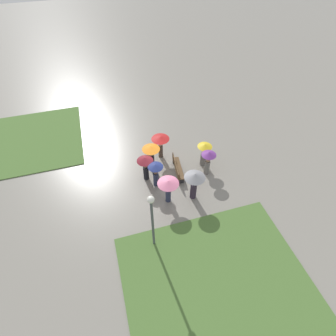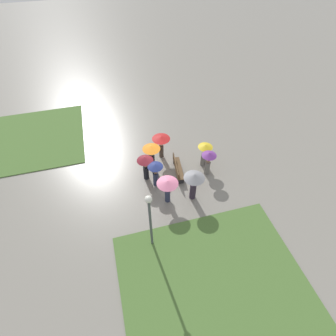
{
  "view_description": "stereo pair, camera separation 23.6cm",
  "coord_description": "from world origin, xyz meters",
  "px_view_note": "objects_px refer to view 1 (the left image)",
  "views": [
    {
      "loc": [
        -10.76,
        2.66,
        12.27
      ],
      "look_at": [
        -0.28,
        -0.44,
        0.97
      ],
      "focal_mm": 28.0,
      "sensor_mm": 36.0,
      "label": 1
    },
    {
      "loc": [
        -10.83,
        2.43,
        12.27
      ],
      "look_at": [
        -0.28,
        -0.44,
        0.97
      ],
      "focal_mm": 28.0,
      "sensor_mm": 36.0,
      "label": 2
    }
  ],
  "objects_px": {
    "crowd_person_grey": "(194,180)",
    "crowd_person_pink": "(168,186)",
    "crowd_person_purple": "(208,159)",
    "crowd_person_navy": "(156,172)",
    "crowd_person_orange": "(151,152)",
    "crowd_person_maroon": "(145,163)",
    "lamp_post": "(152,216)",
    "park_bench": "(177,168)",
    "crowd_person_red": "(160,141)",
    "crowd_person_yellow": "(204,152)"
  },
  "relations": [
    {
      "from": "lamp_post",
      "to": "crowd_person_pink",
      "type": "bearing_deg",
      "value": -31.12
    },
    {
      "from": "crowd_person_maroon",
      "to": "crowd_person_navy",
      "type": "relative_size",
      "value": 1.04
    },
    {
      "from": "crowd_person_pink",
      "to": "crowd_person_orange",
      "type": "relative_size",
      "value": 0.93
    },
    {
      "from": "crowd_person_pink",
      "to": "crowd_person_maroon",
      "type": "relative_size",
      "value": 0.95
    },
    {
      "from": "crowd_person_purple",
      "to": "crowd_person_yellow",
      "type": "bearing_deg",
      "value": -46.53
    },
    {
      "from": "crowd_person_purple",
      "to": "crowd_person_maroon",
      "type": "height_order",
      "value": "crowd_person_maroon"
    },
    {
      "from": "crowd_person_grey",
      "to": "crowd_person_navy",
      "type": "bearing_deg",
      "value": 134.56
    },
    {
      "from": "crowd_person_purple",
      "to": "crowd_person_orange",
      "type": "distance_m",
      "value": 3.52
    },
    {
      "from": "crowd_person_orange",
      "to": "crowd_person_grey",
      "type": "bearing_deg",
      "value": -27.98
    },
    {
      "from": "crowd_person_grey",
      "to": "crowd_person_orange",
      "type": "bearing_deg",
      "value": 114.28
    },
    {
      "from": "crowd_person_pink",
      "to": "crowd_person_grey",
      "type": "bearing_deg",
      "value": -19.44
    },
    {
      "from": "crowd_person_orange",
      "to": "lamp_post",
      "type": "bearing_deg",
      "value": -70.59
    },
    {
      "from": "park_bench",
      "to": "crowd_person_orange",
      "type": "distance_m",
      "value": 1.9
    },
    {
      "from": "crowd_person_purple",
      "to": "crowd_person_orange",
      "type": "height_order",
      "value": "crowd_person_orange"
    },
    {
      "from": "crowd_person_purple",
      "to": "crowd_person_grey",
      "type": "bearing_deg",
      "value": 95.35
    },
    {
      "from": "crowd_person_pink",
      "to": "crowd_person_grey",
      "type": "height_order",
      "value": "crowd_person_grey"
    },
    {
      "from": "crowd_person_purple",
      "to": "crowd_person_navy",
      "type": "bearing_deg",
      "value": 49.69
    },
    {
      "from": "crowd_person_grey",
      "to": "crowd_person_pink",
      "type": "bearing_deg",
      "value": 168.97
    },
    {
      "from": "park_bench",
      "to": "crowd_person_grey",
      "type": "distance_m",
      "value": 2.34
    },
    {
      "from": "lamp_post",
      "to": "crowd_person_red",
      "type": "bearing_deg",
      "value": -18.37
    },
    {
      "from": "crowd_person_purple",
      "to": "crowd_person_maroon",
      "type": "distance_m",
      "value": 3.82
    },
    {
      "from": "crowd_person_purple",
      "to": "crowd_person_orange",
      "type": "xyz_separation_m",
      "value": [
        1.44,
        3.21,
        0.12
      ]
    },
    {
      "from": "crowd_person_purple",
      "to": "crowd_person_orange",
      "type": "bearing_deg",
      "value": 24.81
    },
    {
      "from": "crowd_person_pink",
      "to": "crowd_person_yellow",
      "type": "distance_m",
      "value": 3.79
    },
    {
      "from": "crowd_person_purple",
      "to": "crowd_person_navy",
      "type": "relative_size",
      "value": 1.04
    },
    {
      "from": "lamp_post",
      "to": "crowd_person_purple",
      "type": "bearing_deg",
      "value": -49.0
    },
    {
      "from": "park_bench",
      "to": "crowd_person_pink",
      "type": "xyz_separation_m",
      "value": [
        -1.95,
        1.17,
        0.86
      ]
    },
    {
      "from": "park_bench",
      "to": "crowd_person_pink",
      "type": "distance_m",
      "value": 2.43
    },
    {
      "from": "crowd_person_maroon",
      "to": "crowd_person_purple",
      "type": "bearing_deg",
      "value": 171.98
    },
    {
      "from": "lamp_post",
      "to": "crowd_person_orange",
      "type": "relative_size",
      "value": 2.07
    },
    {
      "from": "crowd_person_pink",
      "to": "crowd_person_orange",
      "type": "xyz_separation_m",
      "value": [
        2.86,
        0.25,
        0.03
      ]
    },
    {
      "from": "crowd_person_yellow",
      "to": "crowd_person_pink",
      "type": "bearing_deg",
      "value": -72.21
    },
    {
      "from": "lamp_post",
      "to": "crowd_person_navy",
      "type": "relative_size",
      "value": 2.22
    },
    {
      "from": "crowd_person_orange",
      "to": "crowd_person_red",
      "type": "bearing_deg",
      "value": 78.97
    },
    {
      "from": "crowd_person_yellow",
      "to": "crowd_person_grey",
      "type": "bearing_deg",
      "value": -52.04
    },
    {
      "from": "lamp_post",
      "to": "crowd_person_purple",
      "type": "distance_m",
      "value": 5.99
    },
    {
      "from": "crowd_person_grey",
      "to": "crowd_person_purple",
      "type": "bearing_deg",
      "value": 40.95
    },
    {
      "from": "crowd_person_red",
      "to": "park_bench",
      "type": "bearing_deg",
      "value": -117.29
    },
    {
      "from": "crowd_person_orange",
      "to": "crowd_person_navy",
      "type": "height_order",
      "value": "crowd_person_orange"
    },
    {
      "from": "crowd_person_navy",
      "to": "lamp_post",
      "type": "bearing_deg",
      "value": 33.08
    },
    {
      "from": "crowd_person_red",
      "to": "crowd_person_pink",
      "type": "xyz_separation_m",
      "value": [
        -3.74,
        0.59,
        0.01
      ]
    },
    {
      "from": "crowd_person_pink",
      "to": "crowd_person_navy",
      "type": "relative_size",
      "value": 0.99
    },
    {
      "from": "crowd_person_red",
      "to": "crowd_person_pink",
      "type": "relative_size",
      "value": 0.99
    },
    {
      "from": "crowd_person_pink",
      "to": "crowd_person_navy",
      "type": "xyz_separation_m",
      "value": [
        1.38,
        0.35,
        -0.19
      ]
    },
    {
      "from": "park_bench",
      "to": "crowd_person_red",
      "type": "bearing_deg",
      "value": 24.9
    },
    {
      "from": "crowd_person_red",
      "to": "crowd_person_maroon",
      "type": "height_order",
      "value": "crowd_person_maroon"
    },
    {
      "from": "park_bench",
      "to": "crowd_person_pink",
      "type": "bearing_deg",
      "value": 156.07
    },
    {
      "from": "lamp_post",
      "to": "crowd_person_purple",
      "type": "relative_size",
      "value": 2.13
    },
    {
      "from": "crowd_person_yellow",
      "to": "crowd_person_orange",
      "type": "distance_m",
      "value": 3.36
    },
    {
      "from": "park_bench",
      "to": "crowd_person_yellow",
      "type": "relative_size",
      "value": 1.17
    }
  ]
}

